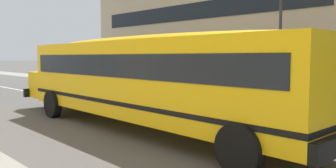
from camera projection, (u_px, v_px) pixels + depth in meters
name	position (u px, v px, depth m)	size (l,w,h in m)	color
ground_plane	(269.00, 136.00, 9.20)	(400.00, 400.00, 0.00)	#54514F
lane_centreline	(269.00, 135.00, 9.20)	(110.00, 0.16, 0.01)	silver
school_bus	(145.00, 74.00, 9.90)	(12.24, 3.11, 2.72)	yellow
parked_car_maroon_past_driveway	(111.00, 76.00, 22.32)	(3.94, 1.95, 1.64)	maroon
street_lamp	(281.00, 9.00, 15.72)	(0.44, 0.44, 6.80)	#38383D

